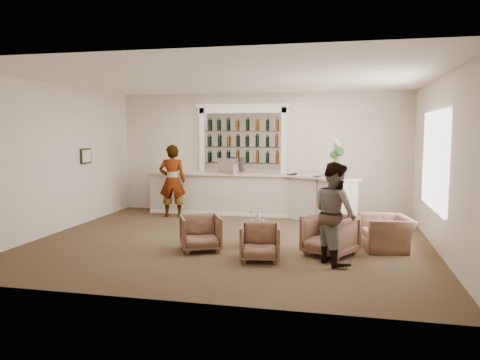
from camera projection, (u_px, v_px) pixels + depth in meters
name	position (u px, v px, depth m)	size (l,w,h in m)	color
ground	(231.00, 241.00, 9.66)	(8.00, 8.00, 0.00)	brown
room_shell	(246.00, 127.00, 10.06)	(8.04, 7.02, 3.32)	beige
bar_counter	(251.00, 194.00, 12.54)	(5.72, 1.80, 1.14)	beige
back_bar_alcove	(242.00, 139.00, 12.86)	(2.64, 0.25, 3.00)	white
cocktail_table	(257.00, 234.00, 9.20)	(0.56, 0.56, 0.50)	#533624
sommelier	(172.00, 181.00, 12.30)	(0.70, 0.46, 1.91)	gray
guest	(335.00, 213.00, 7.96)	(0.85, 0.66, 1.75)	gray
armchair_left	(201.00, 233.00, 8.87)	(0.72, 0.74, 0.68)	brown
armchair_center	(260.00, 242.00, 8.20)	(0.68, 0.70, 0.64)	brown
armchair_right	(330.00, 235.00, 8.50)	(0.81, 0.83, 0.75)	brown
armchair_far	(386.00, 233.00, 8.94)	(0.98, 0.86, 0.64)	brown
espresso_machine	(228.00, 166.00, 12.51)	(0.45, 0.38, 0.40)	silver
flower_vase	(336.00, 156.00, 11.37)	(0.25, 0.25, 0.94)	black
wine_glass_bar_left	(227.00, 169.00, 12.66)	(0.07, 0.07, 0.21)	white
wine_glass_bar_right	(217.00, 169.00, 12.67)	(0.07, 0.07, 0.21)	white
wine_glass_tbl_a	(252.00, 215.00, 9.22)	(0.07, 0.07, 0.21)	white
wine_glass_tbl_b	(263.00, 215.00, 9.22)	(0.07, 0.07, 0.21)	white
wine_glass_tbl_c	(258.00, 217.00, 9.03)	(0.07, 0.07, 0.21)	white
napkin_holder	(258.00, 217.00, 9.31)	(0.08, 0.08, 0.12)	silver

